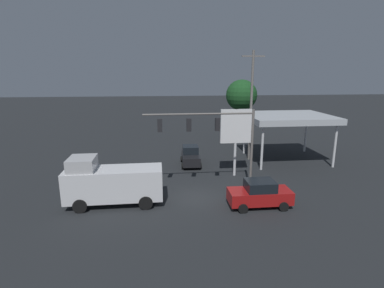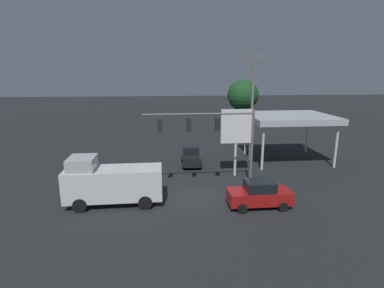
{
  "view_description": "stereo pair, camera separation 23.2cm",
  "coord_description": "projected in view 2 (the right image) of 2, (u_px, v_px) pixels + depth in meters",
  "views": [
    {
      "loc": [
        2.44,
        21.05,
        9.33
      ],
      "look_at": [
        0.0,
        -2.0,
        3.74
      ],
      "focal_mm": 28.0,
      "sensor_mm": 36.0,
      "label": 1
    },
    {
      "loc": [
        2.21,
        21.07,
        9.33
      ],
      "look_at": [
        0.0,
        -2.0,
        3.74
      ],
      "focal_mm": 28.0,
      "sensor_mm": 36.0,
      "label": 2
    }
  ],
  "objects": [
    {
      "name": "traffic_signal_assembly",
      "position": [
        211.0,
        131.0,
        23.05
      ],
      "size": [
        8.58,
        0.43,
        6.53
      ],
      "color": "slate",
      "rests_on": "ground"
    },
    {
      "name": "gas_station_canopy",
      "position": [
        289.0,
        118.0,
        31.59
      ],
      "size": [
        8.65,
        7.38,
        4.94
      ],
      "color": "#B2B7BC",
      "rests_on": "ground"
    },
    {
      "name": "delivery_truck",
      "position": [
        111.0,
        182.0,
        21.37
      ],
      "size": [
        6.82,
        2.62,
        3.58
      ],
      "rotation": [
        0.0,
        0.0,
        0.01
      ],
      "color": "silver",
      "rests_on": "ground"
    },
    {
      "name": "utility_pole",
      "position": [
        252.0,
        104.0,
        31.4
      ],
      "size": [
        2.4,
        0.26,
        11.49
      ],
      "color": "slate",
      "rests_on": "ground"
    },
    {
      "name": "ground_plane",
      "position": [
        195.0,
        198.0,
        22.78
      ],
      "size": [
        200.0,
        200.0,
        0.0
      ],
      "primitive_type": "plane",
      "color": "black"
    },
    {
      "name": "street_tree",
      "position": [
        243.0,
        95.0,
        41.34
      ],
      "size": [
        4.29,
        4.29,
        8.35
      ],
      "color": "#4C331E",
      "rests_on": "ground"
    },
    {
      "name": "hatchback_crossing",
      "position": [
        191.0,
        156.0,
        30.63
      ],
      "size": [
        2.05,
        3.85,
        1.97
      ],
      "rotation": [
        0.0,
        0.0,
        1.54
      ],
      "color": "black",
      "rests_on": "ground"
    },
    {
      "name": "price_sign",
      "position": [
        236.0,
        129.0,
        26.71
      ],
      "size": [
        2.8,
        0.27,
        6.14
      ],
      "color": "silver",
      "rests_on": "ground"
    },
    {
      "name": "sedan_waiting",
      "position": [
        259.0,
        194.0,
        21.09
      ],
      "size": [
        4.4,
        2.06,
        1.93
      ],
      "rotation": [
        0.0,
        0.0,
        -0.0
      ],
      "color": "maroon",
      "rests_on": "ground"
    }
  ]
}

